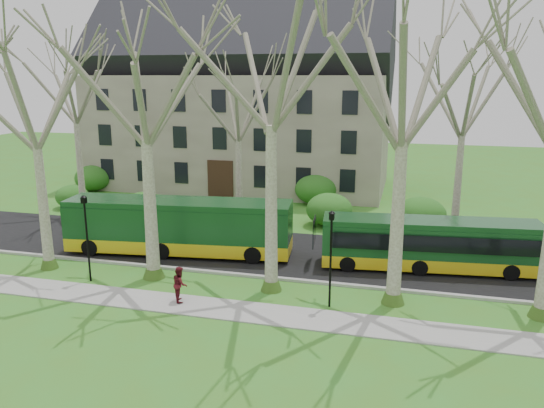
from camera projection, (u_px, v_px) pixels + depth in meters
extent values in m
plane|color=#427722|center=(211.00, 285.00, 25.93)|extent=(120.00, 120.00, 0.00)
cube|color=gray|center=(190.00, 305.00, 23.57)|extent=(70.00, 2.00, 0.06)
cube|color=black|center=(244.00, 250.00, 31.09)|extent=(80.00, 8.00, 0.06)
cube|color=#A5A39E|center=(221.00, 273.00, 27.32)|extent=(80.00, 0.25, 0.14)
cube|color=slate|center=(242.00, 131.00, 48.79)|extent=(26.00, 12.00, 10.00)
cylinder|color=black|center=(88.00, 243.00, 25.99)|extent=(0.10, 0.10, 4.00)
cube|color=black|center=(84.00, 200.00, 25.48)|extent=(0.22, 0.22, 0.30)
cylinder|color=black|center=(330.00, 264.00, 23.05)|extent=(0.10, 0.10, 4.00)
cube|color=black|center=(332.00, 216.00, 22.54)|extent=(0.22, 0.22, 0.30)
ellipsoid|color=#275719|center=(72.00, 195.00, 40.90)|extent=(2.60, 2.60, 2.00)
ellipsoid|color=#275719|center=(142.00, 200.00, 39.43)|extent=(2.60, 2.60, 2.00)
ellipsoid|color=#275719|center=(329.00, 211.00, 36.00)|extent=(2.60, 2.60, 2.00)
ellipsoid|color=#275719|center=(421.00, 217.00, 34.53)|extent=(2.60, 2.60, 2.00)
ellipsoid|color=#275719|center=(93.00, 180.00, 47.03)|extent=(2.60, 2.60, 2.00)
ellipsoid|color=#275719|center=(316.00, 192.00, 42.13)|extent=(2.60, 2.60, 2.00)
imported|color=#54131A|center=(180.00, 284.00, 23.79)|extent=(0.91, 0.98, 1.62)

